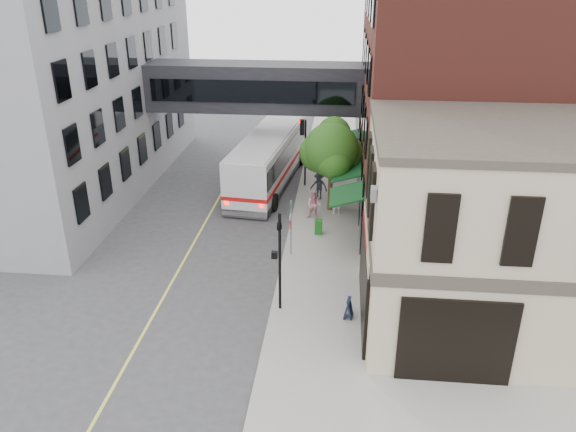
% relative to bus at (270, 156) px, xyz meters
% --- Properties ---
extents(ground, '(120.00, 120.00, 0.00)m').
position_rel_bus_xyz_m(ground, '(2.07, -17.58, -1.93)').
color(ground, '#38383A').
rests_on(ground, ground).
extents(sidewalk_main, '(4.00, 60.00, 0.15)m').
position_rel_bus_xyz_m(sidewalk_main, '(4.07, -3.58, -1.85)').
color(sidewalk_main, gray).
rests_on(sidewalk_main, ground).
extents(corner_building, '(10.19, 8.12, 8.45)m').
position_rel_bus_xyz_m(corner_building, '(11.04, -15.58, 2.29)').
color(corner_building, tan).
rests_on(corner_building, ground).
extents(brick_building, '(13.76, 18.00, 14.00)m').
position_rel_bus_xyz_m(brick_building, '(12.04, -2.59, 5.06)').
color(brick_building, '#59231B').
rests_on(brick_building, ground).
extents(opposite_building, '(14.00, 24.00, 14.00)m').
position_rel_bus_xyz_m(opposite_building, '(-14.93, -1.58, 5.07)').
color(opposite_building, slate).
rests_on(opposite_building, ground).
extents(skyway_bridge, '(14.00, 3.18, 3.00)m').
position_rel_bus_xyz_m(skyway_bridge, '(-0.93, 0.42, 4.57)').
color(skyway_bridge, black).
rests_on(skyway_bridge, ground).
extents(traffic_signal_near, '(0.44, 0.22, 4.60)m').
position_rel_bus_xyz_m(traffic_signal_near, '(2.43, -15.58, 1.06)').
color(traffic_signal_near, black).
rests_on(traffic_signal_near, sidewalk_main).
extents(traffic_signal_far, '(0.53, 0.28, 4.50)m').
position_rel_bus_xyz_m(traffic_signal_far, '(2.33, -0.58, 1.41)').
color(traffic_signal_far, black).
rests_on(traffic_signal_far, sidewalk_main).
extents(street_sign_pole, '(0.08, 0.75, 3.00)m').
position_rel_bus_xyz_m(street_sign_pole, '(2.46, -10.58, 0.01)').
color(street_sign_pole, gray).
rests_on(street_sign_pole, sidewalk_main).
extents(street_tree, '(3.80, 3.20, 5.60)m').
position_rel_bus_xyz_m(street_tree, '(4.26, -4.37, 1.99)').
color(street_tree, '#382619').
rests_on(street_tree, sidewalk_main).
extents(lane_marking, '(0.12, 40.00, 0.01)m').
position_rel_bus_xyz_m(lane_marking, '(-2.93, -7.58, -1.92)').
color(lane_marking, '#D8CC4C').
rests_on(lane_marking, ground).
extents(bus, '(4.23, 13.01, 3.44)m').
position_rel_bus_xyz_m(bus, '(0.00, 0.00, 0.00)').
color(bus, silver).
rests_on(bus, ground).
extents(pedestrian_a, '(0.65, 0.45, 1.70)m').
position_rel_bus_xyz_m(pedestrian_a, '(4.70, -5.20, -0.92)').
color(pedestrian_a, white).
rests_on(pedestrian_a, sidewalk_main).
extents(pedestrian_b, '(0.97, 0.83, 1.74)m').
position_rel_bus_xyz_m(pedestrian_b, '(3.38, -6.03, -0.90)').
color(pedestrian_b, pink).
rests_on(pedestrian_b, sidewalk_main).
extents(pedestrian_c, '(1.29, 0.97, 1.77)m').
position_rel_bus_xyz_m(pedestrian_c, '(3.52, -2.94, -0.89)').
color(pedestrian_c, black).
rests_on(pedestrian_c, sidewalk_main).
extents(newspaper_box, '(0.42, 0.38, 0.83)m').
position_rel_bus_xyz_m(newspaper_box, '(3.75, -8.02, -1.36)').
color(newspaper_box, '#145A15').
rests_on(newspaper_box, sidewalk_main).
extents(sandwich_board, '(0.40, 0.55, 0.90)m').
position_rel_bus_xyz_m(sandwich_board, '(5.41, -15.98, -1.33)').
color(sandwich_board, black).
rests_on(sandwich_board, sidewalk_main).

